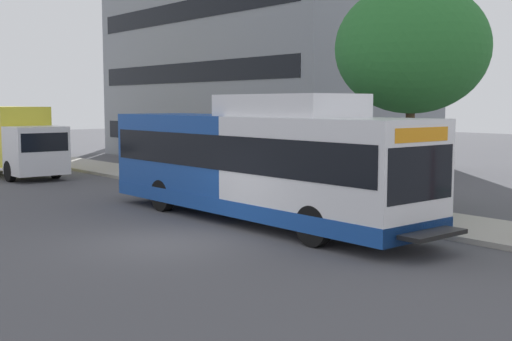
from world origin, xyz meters
TOP-DOWN VIEW (x-y plane):
  - ground_plane at (0.00, 8.00)m, footprint 120.00×120.00m
  - sidewalk_curb at (7.00, 6.00)m, footprint 3.00×56.00m
  - transit_bus at (3.53, 0.93)m, footprint 2.58×12.25m
  - street_tree_near_stop at (8.13, -0.99)m, footprint 4.69×4.69m
  - box_truck_background at (2.46, 17.41)m, footprint 2.32×7.01m
  - lattice_comm_tower at (17.87, 35.17)m, footprint 1.10×1.10m

SIDE VIEW (x-z plane):
  - ground_plane at x=0.00m, z-range 0.00..0.00m
  - sidewalk_curb at x=7.00m, z-range 0.00..0.14m
  - transit_bus at x=3.53m, z-range -0.12..3.53m
  - box_truck_background at x=2.46m, z-range 0.12..3.37m
  - street_tree_near_stop at x=8.13m, z-range 1.61..8.54m
  - lattice_comm_tower at x=17.87m, z-range -4.88..24.30m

